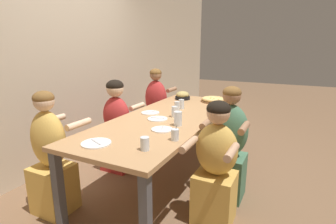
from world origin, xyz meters
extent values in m
plane|color=brown|center=(0.00, 0.00, 0.00)|extent=(18.00, 18.00, 0.00)
cube|color=beige|center=(0.00, 1.45, 1.60)|extent=(10.00, 0.06, 3.20)
cube|color=tan|center=(0.00, 0.00, 0.75)|extent=(2.49, 0.96, 0.04)
cube|color=#4C4C51|center=(-1.18, -0.42, 0.37)|extent=(0.07, 0.07, 0.73)
cube|color=#4C4C51|center=(1.18, -0.42, 0.37)|extent=(0.07, 0.07, 0.73)
cube|color=#4C4C51|center=(-1.18, 0.42, 0.37)|extent=(0.07, 0.07, 0.73)
cube|color=#4C4C51|center=(1.18, 0.42, 0.37)|extent=(0.07, 0.07, 0.73)
cylinder|color=brown|center=(0.97, -0.22, 0.78)|extent=(0.35, 0.35, 0.02)
torus|color=#DBB26B|center=(0.97, -0.22, 0.81)|extent=(0.32, 0.32, 0.03)
cylinder|color=#E5C675|center=(0.97, -0.22, 0.81)|extent=(0.28, 0.28, 0.03)
cylinder|color=#E5C166|center=(0.93, -0.31, 0.82)|extent=(0.02, 0.02, 0.01)
cylinder|color=#E5C166|center=(0.93, -0.20, 0.82)|extent=(0.02, 0.02, 0.01)
cylinder|color=#E5C166|center=(0.99, -0.18, 0.82)|extent=(0.02, 0.02, 0.01)
cylinder|color=#E5C166|center=(0.94, -0.24, 0.82)|extent=(0.02, 0.02, 0.01)
cylinder|color=black|center=(0.94, 0.23, 0.79)|extent=(0.22, 0.22, 0.04)
cylinder|color=black|center=(1.10, 0.23, 0.80)|extent=(0.10, 0.02, 0.02)
ellipsoid|color=tan|center=(0.94, 0.23, 0.84)|extent=(0.19, 0.19, 0.10)
cylinder|color=white|center=(-0.16, 0.05, 0.78)|extent=(0.21, 0.21, 0.01)
cube|color=#B7B7BC|center=(-0.16, 0.05, 0.79)|extent=(0.05, 0.15, 0.01)
cylinder|color=white|center=(-0.46, -0.17, 0.78)|extent=(0.20, 0.20, 0.01)
cube|color=#B7B7BC|center=(-0.46, -0.17, 0.79)|extent=(0.14, 0.06, 0.01)
cylinder|color=white|center=(-1.00, 0.14, 0.78)|extent=(0.24, 0.24, 0.01)
cube|color=#B7B7BC|center=(-1.00, 0.14, 0.79)|extent=(0.08, 0.16, 0.01)
cylinder|color=white|center=(0.03, 0.24, 0.78)|extent=(0.21, 0.21, 0.01)
cube|color=#B7B7BC|center=(0.03, 0.24, 0.79)|extent=(0.14, 0.07, 0.01)
cylinder|color=silver|center=(-0.65, -0.39, 0.82)|extent=(0.07, 0.07, 0.10)
cylinder|color=#1EA8DB|center=(-0.65, -0.39, 0.81)|extent=(0.06, 0.06, 0.07)
cylinder|color=black|center=(-0.63, -0.39, 0.83)|extent=(0.00, 0.01, 0.12)
cylinder|color=silver|center=(0.01, -0.07, 0.83)|extent=(0.07, 0.07, 0.12)
cylinder|color=black|center=(0.01, -0.07, 0.81)|extent=(0.06, 0.06, 0.07)
cylinder|color=silver|center=(0.39, 0.01, 0.83)|extent=(0.07, 0.07, 0.12)
cylinder|color=silver|center=(0.39, 0.01, 0.80)|extent=(0.06, 0.06, 0.05)
cylinder|color=silver|center=(-0.94, -0.27, 0.82)|extent=(0.07, 0.07, 0.10)
cylinder|color=black|center=(-0.94, -0.27, 0.81)|extent=(0.06, 0.06, 0.07)
cylinder|color=silver|center=(0.18, -0.03, 0.84)|extent=(0.06, 0.06, 0.14)
cylinder|color=silver|center=(0.18, -0.03, 0.81)|extent=(0.05, 0.05, 0.07)
cylinder|color=silver|center=(-0.27, -0.24, 0.84)|extent=(0.08, 0.08, 0.14)
cylinder|color=silver|center=(-0.27, -0.24, 0.81)|extent=(0.07, 0.07, 0.07)
cube|color=gold|center=(-1.01, 0.70, 0.23)|extent=(0.32, 0.34, 0.46)
ellipsoid|color=gold|center=(-1.01, 0.70, 0.72)|extent=(0.24, 0.36, 0.53)
sphere|color=beige|center=(-1.01, 0.70, 1.07)|extent=(0.18, 0.18, 0.18)
ellipsoid|color=brown|center=(-1.01, 0.70, 1.10)|extent=(0.18, 0.18, 0.12)
cylinder|color=beige|center=(-0.80, 0.87, 0.83)|extent=(0.28, 0.06, 0.06)
cylinder|color=beige|center=(-0.80, 0.53, 0.83)|extent=(0.28, 0.06, 0.06)
cube|color=#477556|center=(-0.03, -0.70, 0.23)|extent=(0.32, 0.34, 0.46)
ellipsoid|color=#477556|center=(-0.03, -0.70, 0.72)|extent=(0.24, 0.36, 0.53)
sphere|color=#9E7051|center=(-0.03, -0.70, 1.07)|extent=(0.18, 0.18, 0.18)
ellipsoid|color=brown|center=(-0.03, -0.70, 1.10)|extent=(0.18, 0.18, 0.12)
cylinder|color=#9E7051|center=(-0.24, -0.87, 0.83)|extent=(0.28, 0.06, 0.06)
cylinder|color=#9E7051|center=(-0.24, -0.53, 0.83)|extent=(0.28, 0.06, 0.06)
cube|color=#B22D2D|center=(0.98, 0.70, 0.23)|extent=(0.32, 0.34, 0.46)
ellipsoid|color=#B22D2D|center=(0.98, 0.70, 0.74)|extent=(0.24, 0.36, 0.56)
sphere|color=#9E7051|center=(0.98, 0.70, 1.10)|extent=(0.18, 0.18, 0.18)
ellipsoid|color=brown|center=(0.98, 0.70, 1.13)|extent=(0.18, 0.18, 0.13)
cylinder|color=#9E7051|center=(1.19, 0.87, 0.85)|extent=(0.28, 0.06, 0.06)
cylinder|color=#9E7051|center=(1.19, 0.53, 0.85)|extent=(0.28, 0.06, 0.06)
cube|color=#B22D2D|center=(-0.02, 0.70, 0.23)|extent=(0.32, 0.34, 0.46)
ellipsoid|color=#B22D2D|center=(-0.02, 0.70, 0.70)|extent=(0.24, 0.36, 0.48)
sphere|color=beige|center=(-0.02, 0.70, 1.03)|extent=(0.21, 0.21, 0.21)
ellipsoid|color=black|center=(-0.02, 0.70, 1.07)|extent=(0.21, 0.21, 0.14)
cylinder|color=beige|center=(0.19, 0.87, 0.79)|extent=(0.28, 0.06, 0.06)
cylinder|color=beige|center=(0.19, 0.53, 0.79)|extent=(0.28, 0.06, 0.06)
cube|color=gold|center=(-0.48, -0.70, 0.23)|extent=(0.32, 0.34, 0.46)
ellipsoid|color=gold|center=(-0.48, -0.70, 0.69)|extent=(0.24, 0.36, 0.46)
sphere|color=tan|center=(-0.48, -0.70, 1.01)|extent=(0.19, 0.19, 0.19)
ellipsoid|color=black|center=(-0.48, -0.70, 1.04)|extent=(0.20, 0.20, 0.13)
cylinder|color=tan|center=(-0.69, -0.87, 0.77)|extent=(0.28, 0.06, 0.06)
cylinder|color=tan|center=(-0.69, -0.53, 0.77)|extent=(0.28, 0.06, 0.06)
camera|label=1|loc=(-2.51, -1.25, 1.54)|focal=28.00mm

